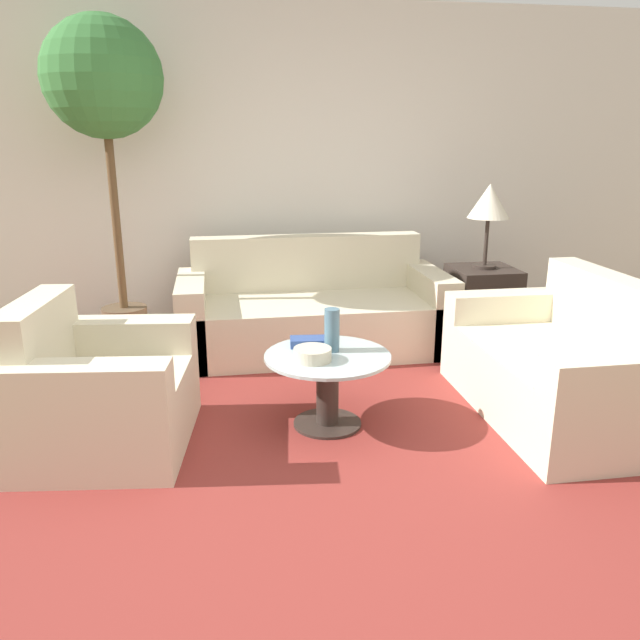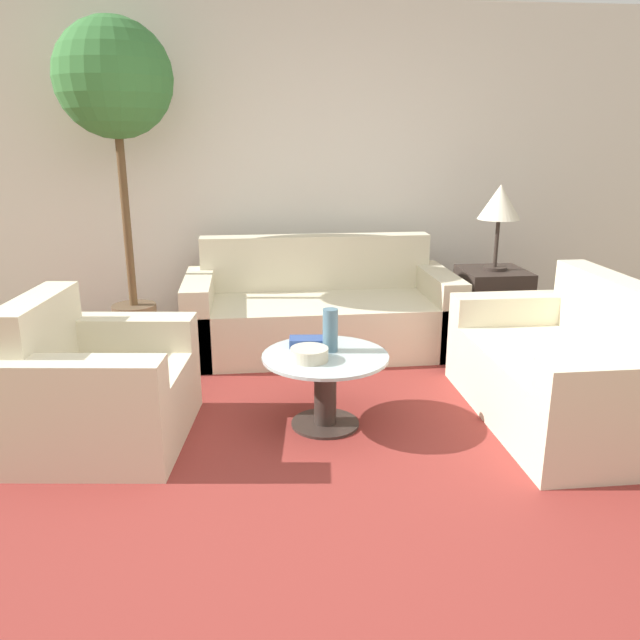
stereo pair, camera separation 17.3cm
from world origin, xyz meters
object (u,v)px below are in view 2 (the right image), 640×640
(loveseat, at_px, (571,375))
(book_stack, at_px, (307,342))
(potted_plant, at_px, (116,98))
(armchair, at_px, (95,392))
(coffee_table, at_px, (325,380))
(bowl, at_px, (309,354))
(vase, at_px, (330,330))
(table_lamp, at_px, (500,204))
(sofa_main, at_px, (320,313))

(loveseat, bearing_deg, book_stack, -98.87)
(potted_plant, bearing_deg, loveseat, -30.36)
(armchair, bearing_deg, potted_plant, 8.51)
(coffee_table, bearing_deg, potted_plant, 130.42)
(coffee_table, bearing_deg, bowl, -141.93)
(armchair, distance_m, vase, 1.30)
(vase, bearing_deg, table_lamp, 40.57)
(coffee_table, relative_size, potted_plant, 0.30)
(sofa_main, height_order, table_lamp, table_lamp)
(armchair, relative_size, loveseat, 0.70)
(book_stack, bearing_deg, armchair, -165.00)
(sofa_main, height_order, potted_plant, potted_plant)
(sofa_main, xyz_separation_m, armchair, (-1.37, -1.40, 0.00))
(potted_plant, distance_m, book_stack, 2.25)
(armchair, distance_m, potted_plant, 2.17)
(armchair, relative_size, table_lamp, 1.58)
(potted_plant, height_order, book_stack, potted_plant)
(armchair, bearing_deg, loveseat, -84.13)
(coffee_table, distance_m, table_lamp, 2.11)
(loveseat, xyz_separation_m, bowl, (-1.50, -0.00, 0.19))
(bowl, bearing_deg, table_lamp, 41.07)
(potted_plant, relative_size, vase, 9.70)
(potted_plant, xyz_separation_m, vase, (1.31, -1.44, -1.28))
(armchair, relative_size, potted_plant, 0.43)
(sofa_main, xyz_separation_m, book_stack, (-0.22, -1.21, 0.18))
(coffee_table, distance_m, potted_plant, 2.51)
(armchair, height_order, bowl, armchair)
(book_stack, bearing_deg, loveseat, -3.53)
(sofa_main, bearing_deg, coffee_table, -95.42)
(vase, relative_size, book_stack, 1.16)
(sofa_main, xyz_separation_m, coffee_table, (-0.13, -1.38, 0.01))
(table_lamp, xyz_separation_m, bowl, (-1.56, -1.36, -0.63))
(loveseat, height_order, bowl, loveseat)
(loveseat, distance_m, vase, 1.40)
(table_lamp, relative_size, book_stack, 3.05)
(armchair, bearing_deg, sofa_main, -37.26)
(coffee_table, relative_size, bowl, 3.43)
(table_lamp, height_order, bowl, table_lamp)
(armchair, distance_m, loveseat, 2.64)
(loveseat, height_order, book_stack, loveseat)
(loveseat, xyz_separation_m, vase, (-1.37, 0.13, 0.28))
(sofa_main, xyz_separation_m, loveseat, (1.27, -1.45, 0.00))
(armchair, xyz_separation_m, table_lamp, (2.70, 1.30, 0.82))
(coffee_table, height_order, vase, vase)
(coffee_table, distance_m, vase, 0.28)
(vase, xyz_separation_m, book_stack, (-0.12, 0.11, -0.10))
(sofa_main, xyz_separation_m, table_lamp, (1.33, -0.10, 0.82))
(sofa_main, bearing_deg, vase, -94.17)
(sofa_main, xyz_separation_m, vase, (-0.10, -1.32, 0.28))
(vase, bearing_deg, loveseat, -5.57)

